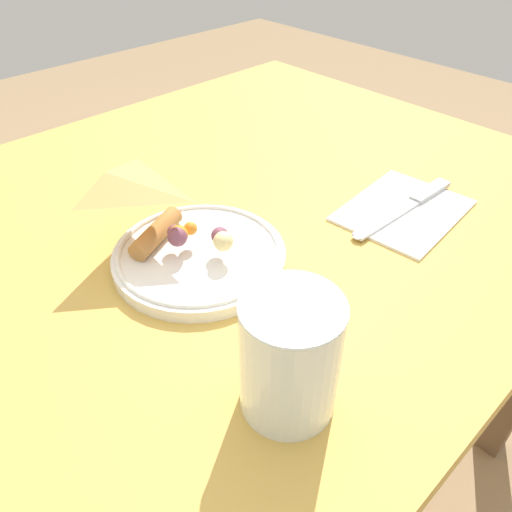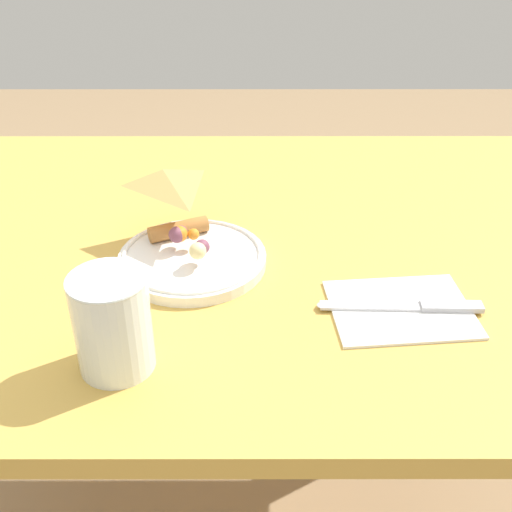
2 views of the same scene
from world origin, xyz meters
TOP-DOWN VIEW (x-y plane):
  - dining_table at (0.00, 0.00)m, footprint 1.13×0.85m
  - plate_pizza at (0.07, 0.07)m, footprint 0.21×0.21m
  - milk_glass at (0.13, 0.29)m, footprint 0.09×0.09m
  - napkin_folded at (-0.21, 0.18)m, footprint 0.19×0.16m
  - butter_knife at (-0.22, 0.18)m, footprint 0.21×0.02m

SIDE VIEW (x-z plane):
  - dining_table at x=0.00m, z-range 0.26..0.97m
  - napkin_folded at x=-0.21m, z-range 0.71..0.72m
  - butter_knife at x=-0.22m, z-range 0.72..0.72m
  - plate_pizza at x=0.07m, z-range 0.70..0.76m
  - milk_glass at x=0.13m, z-range 0.71..0.83m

